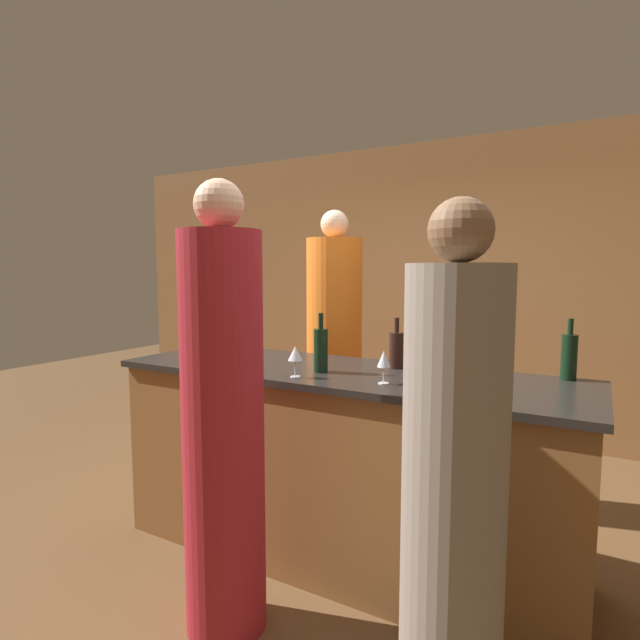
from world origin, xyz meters
name	(u,v)px	position (x,y,z in m)	size (l,w,h in m)	color
ground_plane	(340,555)	(0.00, 0.00, 0.00)	(14.00, 14.00, 0.00)	brown
back_wall	(458,289)	(0.00, 2.46, 1.40)	(8.00, 0.06, 2.80)	olive
bar_counter	(340,464)	(0.00, 0.00, 0.52)	(2.51, 0.78, 1.04)	brown
bartender	(334,361)	(-0.46, 0.79, 0.92)	(0.39, 0.39, 1.99)	orange
guest_0	(453,501)	(0.81, -0.79, 0.84)	(0.33, 0.33, 1.79)	gray
guest_1	(223,426)	(-0.19, -0.73, 0.91)	(0.35, 0.35, 1.94)	maroon
wine_bottle_0	(396,349)	(0.24, 0.19, 1.15)	(0.08, 0.08, 0.28)	black
wine_bottle_1	(569,356)	(1.07, 0.33, 1.16)	(0.07, 0.07, 0.30)	black
wine_bottle_2	(321,349)	(-0.06, -0.10, 1.16)	(0.07, 0.07, 0.31)	black
wine_glass_0	(384,360)	(0.33, -0.20, 1.16)	(0.06, 0.06, 0.16)	silver
wine_glass_1	(295,354)	(-0.11, -0.28, 1.16)	(0.07, 0.07, 0.16)	silver
wine_glass_2	(446,365)	(0.62, -0.20, 1.16)	(0.07, 0.07, 0.16)	silver
wine_glass_3	(424,356)	(0.48, -0.08, 1.17)	(0.06, 0.06, 0.17)	silver
wine_glass_4	(207,340)	(-0.79, -0.16, 1.17)	(0.06, 0.06, 0.16)	silver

